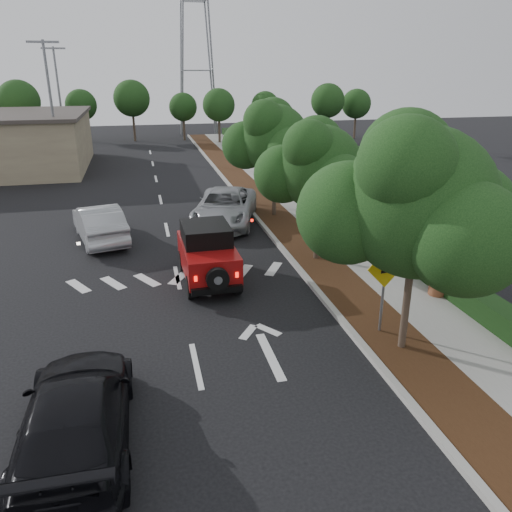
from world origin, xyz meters
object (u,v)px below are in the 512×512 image
object	(u,v)px
red_jeep	(207,252)
speed_hump_sign	(385,278)
black_suv_oncoming	(76,415)
silver_suv_ahead	(225,207)

from	to	relation	value
red_jeep	speed_hump_sign	world-z (taller)	speed_hump_sign
speed_hump_sign	black_suv_oncoming	bearing A→B (deg)	-168.73
silver_suv_ahead	speed_hump_sign	distance (m)	12.29
black_suv_oncoming	silver_suv_ahead	bearing A→B (deg)	-110.21
silver_suv_ahead	speed_hump_sign	xyz separation A→B (m)	(2.50, -11.99, 0.96)
red_jeep	silver_suv_ahead	xyz separation A→B (m)	(1.82, 6.83, -0.22)
silver_suv_ahead	speed_hump_sign	world-z (taller)	speed_hump_sign
red_jeep	silver_suv_ahead	size ratio (longest dim) A/B	0.68
silver_suv_ahead	black_suv_oncoming	size ratio (longest dim) A/B	1.14
speed_hump_sign	silver_suv_ahead	bearing A→B (deg)	93.76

